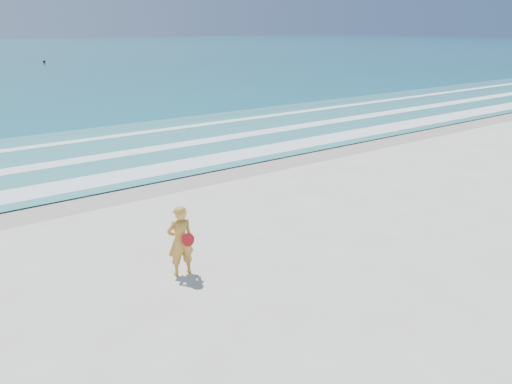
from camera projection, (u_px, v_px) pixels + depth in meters
ground at (357, 309)px, 8.93m from camera, size 400.00×400.00×0.00m
wet_sand at (143, 186)px, 15.76m from camera, size 400.00×2.40×0.00m
shallow at (88, 154)px, 19.54m from camera, size 400.00×10.00×0.01m
foam_near at (126, 175)px, 16.73m from camera, size 400.00×1.40×0.01m
foam_mid at (96, 158)px, 18.93m from camera, size 400.00×0.90×0.01m
foam_far at (68, 142)px, 21.44m from camera, size 400.00×0.60×0.01m
buoy at (44, 62)px, 66.53m from camera, size 0.35×0.35×0.35m
woman at (180, 241)px, 9.96m from camera, size 0.59×0.43×1.48m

